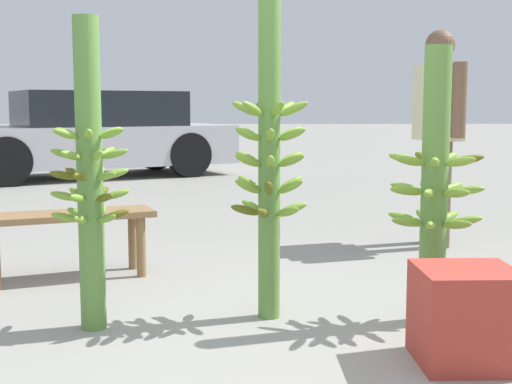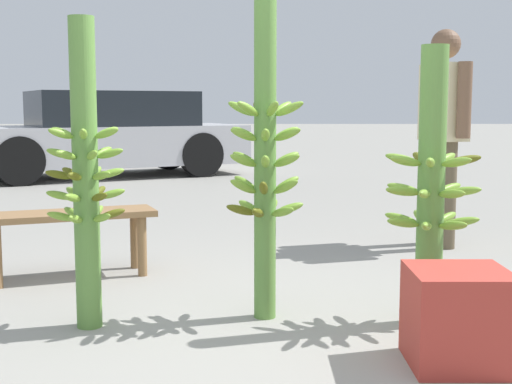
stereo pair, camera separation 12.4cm
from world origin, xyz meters
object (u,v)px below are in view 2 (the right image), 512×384
(banana_stalk_right, at_px, (434,188))
(market_bench, at_px, (72,224))
(banana_stalk_center, at_px, (268,162))
(parked_car, at_px, (108,135))
(vendor_person, at_px, (446,119))
(banana_stalk_left, at_px, (88,175))
(produce_crate, at_px, (461,318))

(banana_stalk_right, bearing_deg, market_bench, 155.16)
(banana_stalk_center, relative_size, parked_car, 0.35)
(banana_stalk_center, distance_m, market_bench, 1.61)
(banana_stalk_center, relative_size, vendor_person, 0.96)
(banana_stalk_left, relative_size, produce_crate, 3.69)
(banana_stalk_center, bearing_deg, banana_stalk_left, -169.60)
(banana_stalk_center, height_order, banana_stalk_right, banana_stalk_center)
(banana_stalk_left, xyz_separation_m, banana_stalk_right, (1.73, 0.07, -0.07))
(vendor_person, height_order, produce_crate, vendor_person)
(banana_stalk_left, distance_m, market_bench, 1.18)
(parked_car, relative_size, produce_crate, 11.18)
(banana_stalk_left, height_order, parked_car, banana_stalk_left)
(banana_stalk_center, bearing_deg, produce_crate, -40.24)
(banana_stalk_center, bearing_deg, parked_car, 107.86)
(banana_stalk_center, height_order, produce_crate, banana_stalk_center)
(banana_stalk_center, relative_size, banana_stalk_right, 1.16)
(banana_stalk_left, xyz_separation_m, market_bench, (-0.37, 1.04, -0.42))
(banana_stalk_center, bearing_deg, vendor_person, 53.61)
(vendor_person, bearing_deg, parked_car, -162.22)
(banana_stalk_right, relative_size, parked_car, 0.30)
(banana_stalk_left, height_order, produce_crate, banana_stalk_left)
(banana_stalk_center, xyz_separation_m, vendor_person, (1.42, 1.93, 0.19))
(banana_stalk_right, bearing_deg, banana_stalk_center, 173.55)
(market_bench, distance_m, parked_car, 6.77)
(market_bench, bearing_deg, banana_stalk_right, -46.01)
(banana_stalk_left, bearing_deg, produce_crate, -17.22)
(market_bench, bearing_deg, parked_car, 78.77)
(banana_stalk_right, height_order, parked_car, banana_stalk_right)
(banana_stalk_left, bearing_deg, market_bench, 109.40)
(market_bench, relative_size, produce_crate, 2.73)
(market_bench, bearing_deg, vendor_person, 0.26)
(vendor_person, xyz_separation_m, market_bench, (-2.68, -1.05, -0.66))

